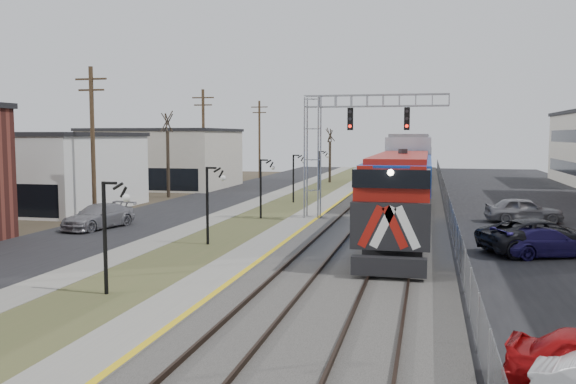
% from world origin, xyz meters
% --- Properties ---
extents(street_west, '(7.00, 120.00, 0.04)m').
position_xyz_m(street_west, '(-11.50, 35.00, 0.02)').
color(street_west, black).
rests_on(street_west, ground).
extents(sidewalk, '(2.00, 120.00, 0.08)m').
position_xyz_m(sidewalk, '(-7.00, 35.00, 0.04)').
color(sidewalk, gray).
rests_on(sidewalk, ground).
extents(grass_median, '(4.00, 120.00, 0.06)m').
position_xyz_m(grass_median, '(-4.00, 35.00, 0.03)').
color(grass_median, '#494F2A').
rests_on(grass_median, ground).
extents(platform, '(2.00, 120.00, 0.24)m').
position_xyz_m(platform, '(-1.00, 35.00, 0.12)').
color(platform, gray).
rests_on(platform, ground).
extents(ballast_bed, '(8.00, 120.00, 0.20)m').
position_xyz_m(ballast_bed, '(4.00, 35.00, 0.10)').
color(ballast_bed, '#595651').
rests_on(ballast_bed, ground).
extents(parking_lot, '(16.00, 120.00, 0.04)m').
position_xyz_m(parking_lot, '(16.00, 35.00, 0.02)').
color(parking_lot, black).
rests_on(parking_lot, ground).
extents(platform_edge, '(0.24, 120.00, 0.01)m').
position_xyz_m(platform_edge, '(-0.12, 35.00, 0.24)').
color(platform_edge, gold).
rests_on(platform_edge, platform).
extents(track_near, '(1.58, 120.00, 0.15)m').
position_xyz_m(track_near, '(2.00, 35.00, 0.28)').
color(track_near, '#2D2119').
rests_on(track_near, ballast_bed).
extents(track_far, '(1.58, 120.00, 0.15)m').
position_xyz_m(track_far, '(5.50, 35.00, 0.28)').
color(track_far, '#2D2119').
rests_on(track_far, ballast_bed).
extents(train, '(3.00, 108.65, 5.33)m').
position_xyz_m(train, '(5.50, 67.67, 2.94)').
color(train, '#1643B4').
rests_on(train, ground).
extents(signal_gantry, '(9.00, 1.07, 8.15)m').
position_xyz_m(signal_gantry, '(1.22, 27.99, 5.59)').
color(signal_gantry, gray).
rests_on(signal_gantry, ground).
extents(lampposts, '(0.14, 62.14, 4.00)m').
position_xyz_m(lampposts, '(-4.00, 18.29, 2.00)').
color(lampposts, black).
rests_on(lampposts, ground).
extents(utility_poles, '(0.28, 80.28, 10.00)m').
position_xyz_m(utility_poles, '(-14.50, 25.00, 5.00)').
color(utility_poles, '#4C3823').
rests_on(utility_poles, ground).
extents(fence, '(0.04, 120.00, 1.60)m').
position_xyz_m(fence, '(8.20, 35.00, 0.80)').
color(fence, gray).
rests_on(fence, ground).
extents(bare_trees, '(12.30, 42.30, 5.95)m').
position_xyz_m(bare_trees, '(-12.66, 38.91, 2.70)').
color(bare_trees, '#382D23').
rests_on(bare_trees, ground).
extents(car_lot_c, '(6.49, 4.78, 1.64)m').
position_xyz_m(car_lot_c, '(12.13, 19.25, 0.82)').
color(car_lot_c, black).
rests_on(car_lot_c, ground).
extents(car_lot_d, '(5.06, 3.49, 1.36)m').
position_xyz_m(car_lot_d, '(12.15, 18.60, 0.68)').
color(car_lot_d, navy).
rests_on(car_lot_d, ground).
extents(car_lot_e, '(4.88, 2.38, 1.61)m').
position_xyz_m(car_lot_e, '(12.82, 30.03, 0.80)').
color(car_lot_e, gray).
rests_on(car_lot_e, ground).
extents(car_street_b, '(3.08, 5.30, 1.44)m').
position_xyz_m(car_street_b, '(-12.30, 21.70, 0.72)').
color(car_street_b, gray).
rests_on(car_street_b, ground).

